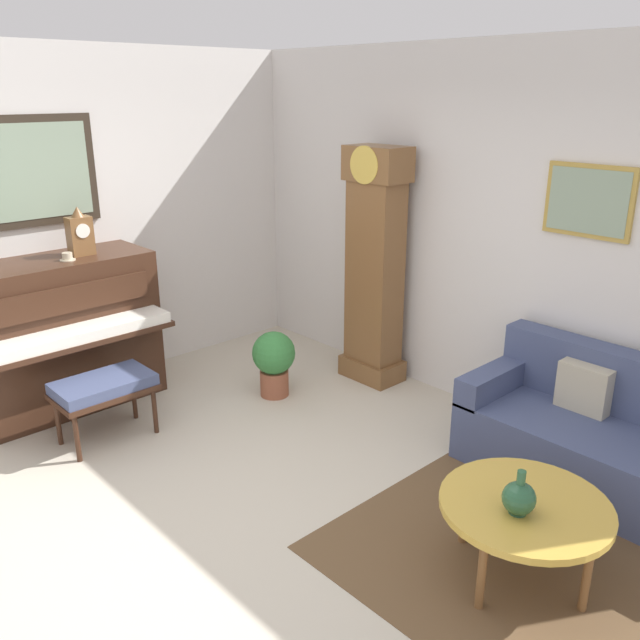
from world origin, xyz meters
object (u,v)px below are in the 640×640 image
object	(u,v)px
piano	(63,334)
green_jug	(519,498)
coffee_table	(525,508)
mantel_clock	(80,233)
couch	(617,445)
piano_bench	(104,388)
teacup	(67,257)
grandfather_clock	(374,273)
potted_plant	(274,359)

from	to	relation	value
piano	green_jug	size ratio (longest dim) A/B	6.00
coffee_table	mantel_clock	bearing A→B (deg)	-169.49
couch	coffee_table	bearing A→B (deg)	-88.55
coffee_table	green_jug	bearing A→B (deg)	-81.39
piano_bench	teacup	distance (m)	1.06
couch	mantel_clock	bearing A→B (deg)	-152.78
coffee_table	teacup	size ratio (longest dim) A/B	7.59
grandfather_clock	mantel_clock	world-z (taller)	grandfather_clock
couch	grandfather_clock	bearing A→B (deg)	176.38
grandfather_clock	piano_bench	bearing A→B (deg)	-104.41
couch	coffee_table	distance (m)	1.17
piano_bench	teacup	xyz separation A→B (m)	(-0.64, 0.11, 0.84)
piano_bench	coffee_table	xyz separation A→B (m)	(2.85, 0.93, 0.01)
grandfather_clock	couch	xyz separation A→B (m)	(2.24, -0.14, -0.65)
grandfather_clock	potted_plant	size ratio (longest dim) A/B	3.62
couch	potted_plant	world-z (taller)	couch
mantel_clock	potted_plant	distance (m)	1.82
piano_bench	potted_plant	world-z (taller)	potted_plant
piano_bench	piano	bearing A→B (deg)	177.48
grandfather_clock	potted_plant	world-z (taller)	grandfather_clock
piano	couch	size ratio (longest dim) A/B	0.76
piano	coffee_table	world-z (taller)	piano
potted_plant	mantel_clock	bearing A→B (deg)	-132.06
piano	coffee_table	size ratio (longest dim) A/B	1.64
teacup	piano_bench	bearing A→B (deg)	-9.83
coffee_table	green_jug	world-z (taller)	green_jug
piano_bench	potted_plant	distance (m)	1.39
couch	green_jug	bearing A→B (deg)	-87.94
green_jug	potted_plant	world-z (taller)	green_jug
piano_bench	green_jug	distance (m)	2.98
couch	teacup	size ratio (longest dim) A/B	16.38
piano	mantel_clock	size ratio (longest dim) A/B	3.79
piano	grandfather_clock	bearing A→B (deg)	59.31
mantel_clock	potted_plant	bearing A→B (deg)	47.94
coffee_table	potted_plant	distance (m)	2.62
green_jug	potted_plant	bearing A→B (deg)	168.22
piano	mantel_clock	distance (m)	0.81
teacup	potted_plant	world-z (taller)	teacup
grandfather_clock	coffee_table	bearing A→B (deg)	-29.82
piano	potted_plant	distance (m)	1.69
grandfather_clock	piano	bearing A→B (deg)	-120.69
coffee_table	green_jug	distance (m)	0.16
piano_bench	green_jug	xyz separation A→B (m)	(2.86, 0.82, 0.12)
piano_bench	grandfather_clock	xyz separation A→B (m)	(0.57, 2.23, 0.56)
teacup	green_jug	bearing A→B (deg)	11.50
piano_bench	couch	bearing A→B (deg)	36.60
green_jug	grandfather_clock	bearing A→B (deg)	148.35
grandfather_clock	couch	distance (m)	2.34
grandfather_clock	coffee_table	size ratio (longest dim) A/B	2.31
piano_bench	couch	distance (m)	3.51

